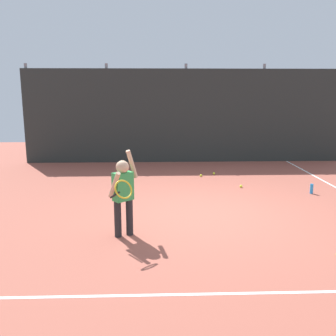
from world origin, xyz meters
TOP-DOWN VIEW (x-y plane):
  - ground_plane at (0.00, 0.00)m, footprint 20.00×20.00m
  - court_line_baseline at (0.00, -2.81)m, footprint 9.00×0.05m
  - back_fence_windscreen at (0.00, 5.15)m, footprint 10.04×0.08m
  - fence_post_0 at (-4.87, 5.21)m, footprint 0.09×0.09m
  - fence_post_1 at (-2.44, 5.21)m, footprint 0.09×0.09m
  - fence_post_2 at (0.00, 5.21)m, footprint 0.09×0.09m
  - fence_post_3 at (2.44, 5.21)m, footprint 0.09×0.09m
  - tennis_player at (-1.46, -1.06)m, footprint 0.47×0.87m
  - water_bottle at (2.49, 1.26)m, footprint 0.07×0.07m
  - tennis_ball_1 at (0.25, 3.00)m, footprint 0.07×0.07m
  - tennis_ball_2 at (1.05, 1.83)m, footprint 0.07×0.07m
  - tennis_ball_3 at (0.63, 3.24)m, footprint 0.07×0.07m

SIDE VIEW (x-z plane):
  - ground_plane at x=0.00m, z-range 0.00..0.00m
  - court_line_baseline at x=0.00m, z-range 0.00..0.00m
  - tennis_ball_1 at x=0.25m, z-range 0.00..0.07m
  - tennis_ball_2 at x=1.05m, z-range 0.00..0.07m
  - tennis_ball_3 at x=0.63m, z-range 0.00..0.07m
  - water_bottle at x=2.49m, z-range 0.00..0.22m
  - tennis_player at x=-1.46m, z-range 0.05..1.40m
  - back_fence_windscreen at x=0.00m, z-range 0.00..2.90m
  - fence_post_0 at x=-4.87m, z-range 0.00..3.05m
  - fence_post_1 at x=-2.44m, z-range 0.00..3.05m
  - fence_post_2 at x=0.00m, z-range 0.00..3.05m
  - fence_post_3 at x=2.44m, z-range 0.00..3.05m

